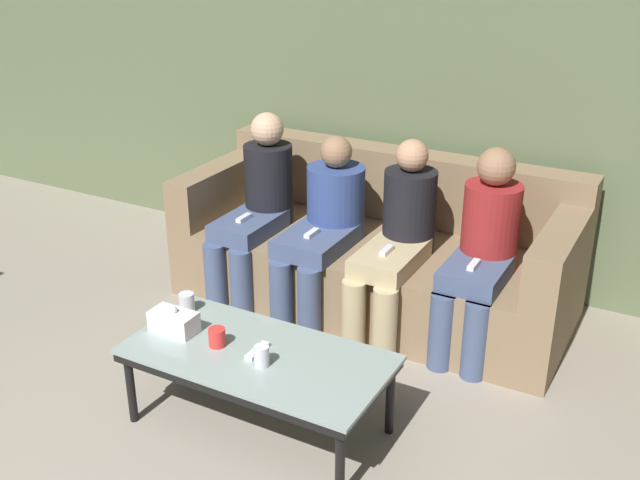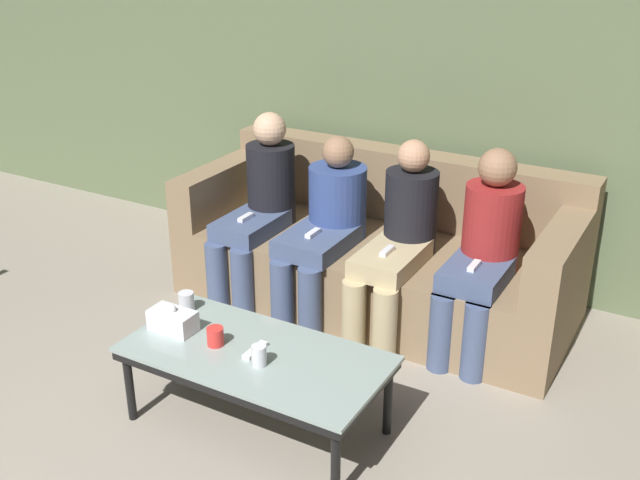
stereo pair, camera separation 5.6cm
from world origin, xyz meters
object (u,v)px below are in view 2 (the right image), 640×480
coffee_table (256,360)px  seated_person_right_end (483,249)px  couch (380,253)px  seated_person_mid_right (399,237)px  cup_far_center (259,356)px  cup_near_left (186,301)px  cup_near_right (215,336)px  game_remote (255,350)px  tissue_box (173,320)px  seated_person_left_end (260,203)px  seated_person_mid_left (327,222)px

coffee_table → seated_person_right_end: seated_person_right_end is taller
couch → seated_person_mid_right: size_ratio=2.15×
cup_far_center → cup_near_left: bearing=158.4°
cup_near_right → seated_person_mid_right: seated_person_mid_right is taller
game_remote → seated_person_mid_right: size_ratio=0.14×
seated_person_right_end → couch: bearing=162.1°
tissue_box → game_remote: size_ratio=1.47×
coffee_table → cup_near_right: 0.21m
seated_person_left_end → seated_person_right_end: (1.38, 0.02, -0.00)m
cup_near_left → seated_person_right_end: size_ratio=0.09×
coffee_table → cup_far_center: cup_far_center is taller
seated_person_mid_left → cup_near_left: bearing=-103.0°
seated_person_mid_right → couch: bearing=131.8°
cup_near_right → seated_person_mid_left: 1.19m
couch → game_remote: size_ratio=15.34×
couch → seated_person_left_end: 0.78m
couch → seated_person_mid_left: (-0.23, -0.24, 0.24)m
cup_near_left → seated_person_right_end: 1.54m
coffee_table → cup_far_center: (0.07, -0.08, 0.09)m
couch → seated_person_left_end: size_ratio=2.08×
cup_near_left → seated_person_mid_left: (0.23, 1.00, 0.11)m
game_remote → couch: bearing=91.9°
cup_near_right → seated_person_left_end: seated_person_left_end is taller
seated_person_mid_left → seated_person_mid_right: size_ratio=0.96×
coffee_table → game_remote: 0.05m
cup_far_center → seated_person_mid_right: size_ratio=0.09×
cup_far_center → seated_person_mid_right: 1.22m
cup_near_right → tissue_box: (-0.25, 0.01, 0.01)m
game_remote → seated_person_right_end: seated_person_right_end is taller
cup_far_center → seated_person_right_end: seated_person_right_end is taller
couch → cup_near_left: bearing=-110.4°
coffee_table → cup_near_right: cup_near_right is taller
couch → seated_person_mid_right: seated_person_mid_right is taller
seated_person_right_end → game_remote: bearing=-118.9°
couch → seated_person_right_end: 0.77m
coffee_table → cup_near_right: (-0.19, -0.03, 0.08)m
coffee_table → game_remote: bearing=0.0°
seated_person_mid_right → seated_person_right_end: size_ratio=0.98×
cup_far_center → seated_person_right_end: 1.37m
game_remote → coffee_table: bearing=180.0°
seated_person_left_end → cup_far_center: bearing=-56.6°
couch → seated_person_right_end: size_ratio=2.11×
cup_far_center → game_remote: 0.11m
cup_near_left → cup_far_center: bearing=-21.6°
coffee_table → seated_person_right_end: size_ratio=1.08×
couch → cup_far_center: (0.12, -1.47, 0.13)m
game_remote → seated_person_right_end: (0.64, 1.17, 0.17)m
seated_person_right_end → cup_near_left: bearing=-138.6°
game_remote → cup_far_center: bearing=-46.3°
coffee_table → seated_person_mid_left: seated_person_mid_left is taller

